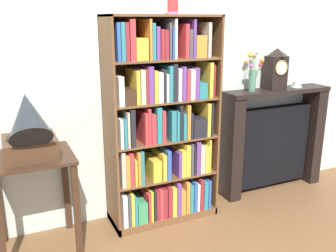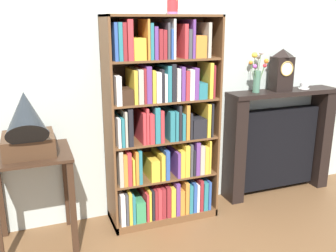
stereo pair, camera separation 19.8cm
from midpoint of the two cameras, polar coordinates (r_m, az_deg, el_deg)
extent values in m
cube|color=brown|center=(3.28, -1.90, -14.41)|extent=(7.75, 6.40, 0.02)
cube|color=beige|center=(3.18, -2.72, 9.65)|extent=(4.75, 0.08, 2.60)
cube|color=brown|center=(2.91, -10.81, -0.44)|extent=(0.02, 0.36, 1.68)
cube|color=brown|center=(3.22, 4.48, 1.38)|extent=(0.02, 0.36, 1.68)
cube|color=#4C311C|center=(3.19, -3.94, 1.27)|extent=(0.89, 0.01, 1.68)
cube|color=brown|center=(2.92, -3.00, 16.46)|extent=(0.89, 0.36, 0.02)
cube|color=brown|center=(3.34, -2.58, -13.03)|extent=(0.89, 0.36, 0.06)
cube|color=white|center=(3.12, -9.05, -12.00)|extent=(0.04, 0.26, 0.27)
cube|color=#424247|center=(3.14, -8.44, -11.92)|extent=(0.02, 0.26, 0.26)
cube|color=gold|center=(3.14, -7.97, -11.75)|extent=(0.03, 0.26, 0.27)
cube|color=teal|center=(3.14, -7.39, -12.03)|extent=(0.02, 0.24, 0.24)
cube|color=#388E56|center=(3.19, -6.50, -12.17)|extent=(0.08, 0.28, 0.18)
cube|color=#C63338|center=(3.20, -5.53, -11.48)|extent=(0.02, 0.29, 0.24)
cube|color=gold|center=(3.21, -5.23, -11.15)|extent=(0.02, 0.31, 0.26)
cube|color=black|center=(3.19, -4.62, -11.30)|extent=(0.02, 0.26, 0.26)
cube|color=maroon|center=(3.20, -4.20, -11.20)|extent=(0.02, 0.26, 0.26)
cube|color=#C63338|center=(3.20, -3.61, -11.14)|extent=(0.03, 0.25, 0.26)
cube|color=maroon|center=(3.23, -3.12, -10.91)|extent=(0.03, 0.28, 0.26)
cube|color=maroon|center=(3.25, -2.52, -10.66)|extent=(0.04, 0.30, 0.27)
cube|color=gold|center=(3.26, -1.77, -10.68)|extent=(0.04, 0.28, 0.25)
cube|color=#663884|center=(3.25, -0.95, -10.42)|extent=(0.03, 0.25, 0.29)
cube|color=orange|center=(3.29, -0.36, -10.79)|extent=(0.04, 0.26, 0.22)
cube|color=orange|center=(3.29, 0.29, -10.11)|extent=(0.03, 0.27, 0.28)
cube|color=teal|center=(3.32, 0.86, -10.23)|extent=(0.03, 0.28, 0.25)
cube|color=#2D519E|center=(3.33, 1.48, -10.04)|extent=(0.03, 0.27, 0.26)
cube|color=white|center=(3.33, 2.02, -10.15)|extent=(0.02, 0.24, 0.25)
cube|color=maroon|center=(3.33, 2.54, -9.80)|extent=(0.03, 0.24, 0.28)
cube|color=teal|center=(3.37, 3.04, -9.76)|extent=(0.04, 0.27, 0.26)
cube|color=#2D519E|center=(3.40, 3.43, -9.50)|extent=(0.02, 0.31, 0.26)
cube|color=brown|center=(3.18, -2.66, -7.35)|extent=(0.86, 0.34, 0.02)
cube|color=#B2A893|center=(2.99, -9.44, -5.99)|extent=(0.03, 0.28, 0.29)
cube|color=orange|center=(3.00, -8.81, -6.17)|extent=(0.03, 0.28, 0.26)
cube|color=#C63338|center=(2.99, -8.12, -6.07)|extent=(0.03, 0.24, 0.27)
cube|color=gold|center=(3.01, -7.53, -6.49)|extent=(0.02, 0.25, 0.21)
cube|color=orange|center=(3.02, -7.12, -5.81)|extent=(0.02, 0.28, 0.27)
cube|color=teal|center=(3.02, -6.60, -5.73)|extent=(0.03, 0.26, 0.28)
cube|color=gold|center=(3.07, -4.33, -6.32)|extent=(0.07, 0.25, 0.18)
cube|color=gold|center=(3.09, -3.25, -5.75)|extent=(0.03, 0.26, 0.22)
cube|color=#2D519E|center=(3.09, -2.56, -5.42)|extent=(0.03, 0.25, 0.25)
cube|color=#663884|center=(3.14, -0.92, -5.40)|extent=(0.02, 0.26, 0.21)
cube|color=gold|center=(3.15, -0.38, -5.19)|extent=(0.04, 0.26, 0.23)
cube|color=gold|center=(3.16, 0.24, -4.69)|extent=(0.04, 0.28, 0.27)
cube|color=#424247|center=(3.19, 0.73, -4.44)|extent=(0.02, 0.31, 0.28)
cube|color=black|center=(3.19, 1.35, -4.97)|extent=(0.02, 0.25, 0.22)
cube|color=#663884|center=(3.19, 1.85, -4.36)|extent=(0.03, 0.26, 0.28)
cube|color=#B2A893|center=(3.21, 2.54, -4.58)|extent=(0.04, 0.25, 0.25)
cube|color=gold|center=(3.24, 3.03, -4.45)|extent=(0.03, 0.28, 0.24)
cube|color=gold|center=(3.24, 3.60, -4.04)|extent=(0.02, 0.26, 0.29)
cube|color=brown|center=(3.07, -2.74, -1.83)|extent=(0.86, 0.34, 0.02)
cube|color=white|center=(2.90, -9.83, -0.61)|extent=(0.02, 0.30, 0.23)
cube|color=teal|center=(2.90, -9.23, -0.62)|extent=(0.02, 0.27, 0.22)
cube|color=#B2A893|center=(2.89, -8.70, -0.16)|extent=(0.02, 0.25, 0.27)
cube|color=black|center=(2.90, -8.08, 0.12)|extent=(0.04, 0.26, 0.29)
cube|color=#C63338|center=(2.94, -6.10, -0.01)|extent=(0.02, 0.27, 0.25)
cube|color=#C63338|center=(2.96, -5.74, 0.44)|extent=(0.02, 0.30, 0.28)
cube|color=#C63338|center=(2.96, -4.99, -0.01)|extent=(0.04, 0.27, 0.24)
cube|color=teal|center=(2.95, -4.08, 0.48)|extent=(0.04, 0.24, 0.28)
cube|color=#C63338|center=(2.98, -3.50, 0.37)|extent=(0.03, 0.27, 0.25)
cube|color=teal|center=(3.01, -1.98, 0.39)|extent=(0.04, 0.26, 0.24)
cube|color=teal|center=(3.03, -1.33, 0.46)|extent=(0.02, 0.27, 0.24)
cube|color=black|center=(3.03, -0.83, 0.92)|extent=(0.02, 0.26, 0.28)
cube|color=teal|center=(3.06, -0.35, 0.37)|extent=(0.03, 0.27, 0.21)
cube|color=orange|center=(3.06, 0.28, 1.03)|extent=(0.03, 0.26, 0.28)
cube|color=black|center=(3.09, 0.67, 0.55)|extent=(0.02, 0.29, 0.21)
cube|color=black|center=(3.11, 2.07, 0.12)|extent=(0.12, 0.25, 0.16)
cube|color=gold|center=(3.16, 3.18, 1.43)|extent=(0.03, 0.30, 0.28)
cube|color=black|center=(3.15, 3.86, 1.42)|extent=(0.02, 0.26, 0.28)
cube|color=brown|center=(2.99, -2.82, 4.05)|extent=(0.86, 0.34, 0.02)
cube|color=white|center=(2.83, -9.96, 5.57)|extent=(0.04, 0.29, 0.22)
cube|color=#382316|center=(2.84, -8.57, 4.64)|extent=(0.09, 0.26, 0.12)
cube|color=gold|center=(2.84, -7.41, 6.07)|extent=(0.03, 0.26, 0.25)
cube|color=#B2A893|center=(2.85, -6.64, 6.18)|extent=(0.04, 0.25, 0.26)
cube|color=maroon|center=(2.87, -6.07, 6.31)|extent=(0.02, 0.27, 0.26)
cube|color=#663884|center=(2.86, -5.39, 6.46)|extent=(0.04, 0.24, 0.28)
cube|color=gold|center=(2.90, -4.81, 6.27)|extent=(0.03, 0.28, 0.24)
cube|color=white|center=(2.92, -4.20, 6.22)|extent=(0.04, 0.31, 0.23)
cube|color=black|center=(2.92, -3.53, 6.43)|extent=(0.02, 0.28, 0.25)
cube|color=white|center=(2.92, -2.95, 6.07)|extent=(0.02, 0.25, 0.21)
cube|color=teal|center=(2.95, -2.63, 6.76)|extent=(0.03, 0.30, 0.27)
cube|color=black|center=(2.93, -1.75, 6.85)|extent=(0.03, 0.24, 0.29)
cube|color=white|center=(2.96, -1.13, 6.58)|extent=(0.03, 0.26, 0.25)
cube|color=#663884|center=(2.98, -0.57, 6.78)|extent=(0.03, 0.29, 0.26)
cube|color=#C63338|center=(3.01, -0.01, 6.52)|extent=(0.03, 0.30, 0.23)
cube|color=white|center=(3.03, 0.62, 6.67)|extent=(0.04, 0.31, 0.24)
cube|color=#663884|center=(3.03, 1.38, 6.79)|extent=(0.04, 0.28, 0.25)
cube|color=teal|center=(3.04, 2.60, 5.64)|extent=(0.07, 0.22, 0.13)
cube|color=gold|center=(3.07, 3.68, 7.20)|extent=(0.03, 0.25, 0.28)
cube|color=maroon|center=(3.09, 4.00, 7.08)|extent=(0.02, 0.27, 0.26)
cube|color=brown|center=(2.94, -2.91, 10.19)|extent=(0.86, 0.34, 0.02)
cube|color=#2D519E|center=(2.78, -10.40, 12.56)|extent=(0.02, 0.27, 0.27)
cube|color=teal|center=(2.78, -9.71, 12.61)|extent=(0.03, 0.25, 0.27)
cube|color=maroon|center=(2.79, -9.13, 12.63)|extent=(0.03, 0.27, 0.27)
cube|color=#C63338|center=(2.80, -8.29, 12.89)|extent=(0.04, 0.26, 0.29)
cube|color=gold|center=(2.82, -6.90, 11.65)|extent=(0.09, 0.27, 0.16)
cube|color=orange|center=(2.84, -5.59, 13.03)|extent=(0.02, 0.25, 0.29)
cube|color=teal|center=(2.87, -5.28, 12.79)|extent=(0.02, 0.30, 0.26)
cube|color=#663884|center=(2.86, -4.51, 12.56)|extent=(0.03, 0.26, 0.24)
cube|color=maroon|center=(2.88, -3.89, 12.40)|extent=(0.03, 0.27, 0.22)
cube|color=maroon|center=(2.90, -3.38, 12.40)|extent=(0.03, 0.30, 0.21)
cube|color=#424247|center=(2.89, -2.61, 12.89)|extent=(0.02, 0.25, 0.26)
cube|color=#2D519E|center=(2.93, -2.37, 12.48)|extent=(0.02, 0.31, 0.22)
cube|color=white|center=(2.90, -1.78, 13.17)|extent=(0.02, 0.25, 0.29)
cube|color=#C63338|center=(2.96, -0.20, 12.89)|extent=(0.03, 0.28, 0.25)
cube|color=#424247|center=(2.98, 0.30, 12.54)|extent=(0.03, 0.30, 0.22)
cube|color=#663884|center=(2.99, 0.83, 13.22)|extent=(0.02, 0.30, 0.29)
cube|color=orange|center=(3.00, 2.11, 12.10)|extent=(0.09, 0.25, 0.17)
cube|color=#B2A893|center=(3.03, 3.33, 13.02)|extent=(0.03, 0.25, 0.26)
cylinder|color=pink|center=(2.93, -1.33, 17.70)|extent=(0.08, 0.08, 0.11)
cylinder|color=red|center=(2.93, -1.33, 18.08)|extent=(0.08, 0.08, 0.11)
cylinder|color=red|center=(2.93, -1.28, 18.45)|extent=(0.08, 0.08, 0.11)
cube|color=#382316|center=(2.80, -22.07, -4.51)|extent=(0.56, 0.49, 0.02)
cube|color=#382316|center=(2.77, -15.77, -12.50)|extent=(0.04, 0.04, 0.71)
cube|color=#382316|center=(3.15, -17.06, -8.97)|extent=(0.04, 0.04, 0.71)
cube|color=#472D1C|center=(2.78, -22.24, -2.98)|extent=(0.35, 0.34, 0.14)
cylinder|color=black|center=(2.76, -22.40, -1.52)|extent=(0.29, 0.29, 0.01)
cylinder|color=#1E2328|center=(2.70, -22.39, -1.34)|extent=(0.03, 0.03, 0.06)
cone|color=#1E2328|center=(2.60, -22.66, 1.44)|extent=(0.27, 0.43, 0.43)
cube|color=black|center=(3.66, 14.92, 5.17)|extent=(1.10, 0.24, 0.04)
cube|color=black|center=(3.51, 8.08, -3.51)|extent=(0.12, 0.22, 0.98)
cube|color=black|center=(4.11, 19.75, -1.43)|extent=(0.12, 0.22, 0.98)
cube|color=black|center=(3.83, 13.99, -2.94)|extent=(0.82, 0.12, 0.78)
cube|color=black|center=(3.61, 14.57, 7.85)|extent=(0.18, 0.14, 0.31)
pyramid|color=black|center=(3.59, 14.78, 10.84)|extent=(0.18, 0.14, 0.07)
cylinder|color=silver|center=(3.55, 15.36, 8.57)|extent=(0.12, 0.01, 0.12)
torus|color=#B79347|center=(3.55, 15.39, 8.56)|extent=(0.14, 0.01, 0.14)
cylinder|color=#4C7A60|center=(3.46, 11.14, 6.79)|extent=(0.06, 0.06, 0.20)
cylinder|color=#4C753D|center=(3.49, 11.26, 7.92)|extent=(0.04, 0.07, 0.30)
sphere|color=silver|center=(3.51, 11.34, 10.39)|extent=(0.04, 0.04, 0.04)
cylinder|color=#4C753D|center=(3.46, 11.39, 8.21)|extent=(0.04, 0.01, 0.34)
sphere|color=silver|center=(3.45, 11.76, 11.03)|extent=(0.04, 0.04, 0.04)
cylinder|color=#4C753D|center=(3.46, 11.73, 7.25)|extent=(0.06, 0.03, 0.23)
sphere|color=red|center=(3.45, 12.31, 9.10)|extent=(0.03, 0.03, 0.03)
cylinder|color=#4C753D|center=(3.45, 10.90, 8.03)|extent=(0.01, 0.04, 0.32)
sphere|color=yellow|center=(3.45, 10.81, 10.66)|extent=(0.05, 0.05, 0.05)
cylinder|color=#4C753D|center=(3.48, 10.60, 7.53)|extent=(0.03, 0.06, 0.25)
sphere|color=orange|center=(3.48, 10.26, 9.58)|extent=(0.04, 0.04, 0.04)
cylinder|color=#4C753D|center=(3.43, 11.02, 7.21)|extent=(0.06, 0.04, 0.22)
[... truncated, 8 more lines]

